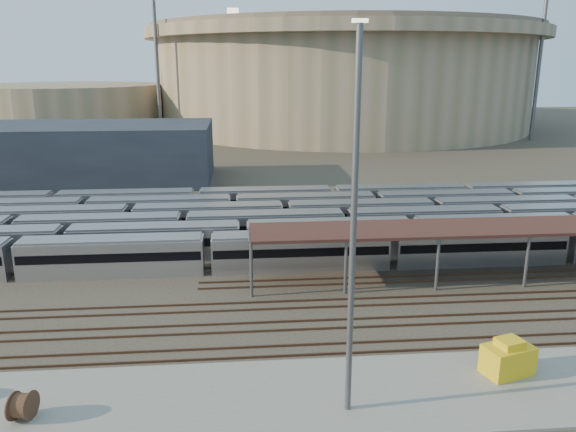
# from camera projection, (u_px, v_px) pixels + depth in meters

# --- Properties ---
(ground) EXTENTS (420.00, 420.00, 0.00)m
(ground) POSITION_uv_depth(u_px,v_px,m) (341.00, 299.00, 50.31)
(ground) COLOR #383026
(ground) RESTS_ON ground
(apron) EXTENTS (50.00, 9.00, 0.20)m
(apron) POSITION_uv_depth(u_px,v_px,m) (305.00, 397.00, 35.46)
(apron) COLOR gray
(apron) RESTS_ON ground
(subway_trains) EXTENTS (129.67, 23.90, 3.60)m
(subway_trains) POSITION_uv_depth(u_px,v_px,m) (330.00, 222.00, 67.75)
(subway_trains) COLOR silver
(subway_trains) RESTS_ON ground
(inspection_shed) EXTENTS (60.30, 6.00, 5.30)m
(inspection_shed) POSITION_uv_depth(u_px,v_px,m) (558.00, 227.00, 54.66)
(inspection_shed) COLOR #555459
(inspection_shed) RESTS_ON ground
(empty_tracks) EXTENTS (170.00, 9.62, 0.18)m
(empty_tracks) POSITION_uv_depth(u_px,v_px,m) (352.00, 323.00, 45.49)
(empty_tracks) COLOR #4C3323
(empty_tracks) RESTS_ON ground
(stadium) EXTENTS (124.00, 124.00, 32.50)m
(stadium) POSITION_uv_depth(u_px,v_px,m) (342.00, 75.00, 182.47)
(stadium) COLOR gray
(stadium) RESTS_ON ground
(secondary_arena) EXTENTS (56.00, 56.00, 14.00)m
(secondary_arena) POSITION_uv_depth(u_px,v_px,m) (68.00, 108.00, 168.29)
(secondary_arena) COLOR gray
(secondary_arena) RESTS_ON ground
(service_building) EXTENTS (42.00, 20.00, 10.00)m
(service_building) POSITION_uv_depth(u_px,v_px,m) (91.00, 153.00, 98.88)
(service_building) COLOR #1E232D
(service_building) RESTS_ON ground
(floodlight_0) EXTENTS (4.00, 1.00, 38.40)m
(floodlight_0) POSITION_uv_depth(u_px,v_px,m) (157.00, 61.00, 147.96)
(floodlight_0) COLOR #555459
(floodlight_0) RESTS_ON ground
(floodlight_2) EXTENTS (4.00, 1.00, 38.40)m
(floodlight_2) POSITION_uv_depth(u_px,v_px,m) (539.00, 61.00, 146.70)
(floodlight_2) COLOR #555459
(floodlight_2) RESTS_ON ground
(floodlight_3) EXTENTS (4.00, 1.00, 38.40)m
(floodlight_3) POSITION_uv_depth(u_px,v_px,m) (234.00, 61.00, 197.64)
(floodlight_3) COLOR #555459
(floodlight_3) RESTS_ON ground
(cable_reel_west) EXTENTS (1.33, 1.91, 1.74)m
(cable_reel_west) POSITION_uv_depth(u_px,v_px,m) (23.00, 406.00, 32.91)
(cable_reel_west) COLOR #4F331F
(cable_reel_west) RESTS_ON apron
(yard_light_pole) EXTENTS (0.81, 0.36, 22.45)m
(yard_light_pole) POSITION_uv_depth(u_px,v_px,m) (353.00, 231.00, 31.11)
(yard_light_pole) COLOR #555459
(yard_light_pole) RESTS_ON apron
(yellow_equipment) EXTENTS (3.65, 2.84, 2.00)m
(yellow_equipment) POSITION_uv_depth(u_px,v_px,m) (508.00, 360.00, 37.73)
(yellow_equipment) COLOR gold
(yellow_equipment) RESTS_ON apron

